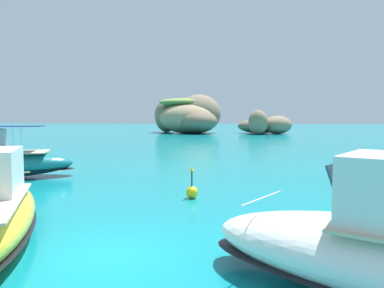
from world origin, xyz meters
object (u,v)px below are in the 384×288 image
at_px(islet_large, 189,116).
at_px(islet_small, 264,125).
at_px(dinghy_tender, 384,204).
at_px(channel_buoy, 192,191).

bearing_deg(islet_large, islet_small, -3.32).
height_order(dinghy_tender, channel_buoy, channel_buoy).
bearing_deg(islet_large, dinghy_tender, -74.55).
height_order(islet_large, dinghy_tender, islet_large).
relative_size(islet_large, channel_buoy, 13.34).
bearing_deg(channel_buoy, islet_small, 85.45).
distance_m(islet_large, dinghy_tender, 74.13).
relative_size(dinghy_tender, channel_buoy, 1.94).
bearing_deg(channel_buoy, dinghy_tender, -6.69).
xyz_separation_m(islet_large, channel_buoy, (11.72, -70.43, -3.52)).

